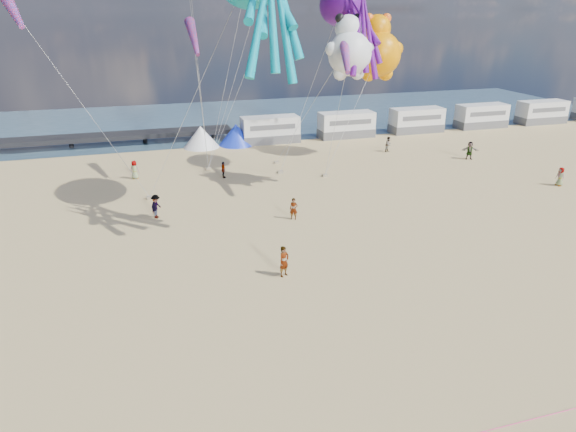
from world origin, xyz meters
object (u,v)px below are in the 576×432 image
at_px(windsock_left, 11,7).
at_px(tent_blue, 236,134).
at_px(standing_person, 284,261).
at_px(windsock_mid, 345,51).
at_px(beachgoer_4, 470,150).
at_px(sandbag_c, 325,175).
at_px(motorhome_0, 270,130).
at_px(beachgoer_6, 135,170).
at_px(kite_panda, 350,54).
at_px(beachgoer_0, 560,177).
at_px(beachgoer_2, 156,206).
at_px(beachgoer_1, 388,144).
at_px(beachgoer_5, 294,209).
at_px(motorhome_1, 346,125).
at_px(sandbag_b, 280,172).
at_px(windsock_right, 193,38).
at_px(sandbag_e, 208,168).
at_px(sandbag_d, 277,162).
at_px(sandbag_a, 150,198).
at_px(motorhome_2, 417,120).
at_px(tent_white, 201,137).
at_px(kite_octopus_purple, 341,5).
at_px(kite_teddy_orange, 378,54).
at_px(motorhome_3, 481,116).
at_px(beachgoer_3, 223,170).
at_px(motorhome_4, 542,112).

bearing_deg(windsock_left, tent_blue, 18.69).
height_order(standing_person, windsock_mid, windsock_mid).
height_order(windsock_left, windsock_mid, windsock_left).
xyz_separation_m(beachgoer_4, sandbag_c, (-16.35, -1.35, -0.82)).
distance_m(motorhome_0, beachgoer_6, 18.28).
distance_m(standing_person, kite_panda, 19.22).
distance_m(beachgoer_0, beachgoer_2, 34.44).
bearing_deg(beachgoer_1, beachgoer_5, -165.64).
xyz_separation_m(motorhome_1, beachgoer_2, (-23.53, -20.17, -0.60)).
xyz_separation_m(beachgoer_2, sandbag_b, (11.85, 8.15, -0.79)).
relative_size(windsock_left, windsock_right, 1.46).
bearing_deg(sandbag_e, sandbag_d, 0.79).
bearing_deg(sandbag_b, sandbag_a, -162.85).
relative_size(motorhome_2, windsock_left, 0.90).
distance_m(beachgoer_5, windsock_right, 16.73).
height_order(tent_white, beachgoer_0, tent_white).
bearing_deg(kite_octopus_purple, windsock_right, 168.61).
xyz_separation_m(motorhome_0, kite_octopus_purple, (2.89, -13.28, 13.21)).
bearing_deg(kite_teddy_orange, tent_white, 134.63).
distance_m(motorhome_0, kite_teddy_orange, 15.48).
distance_m(tent_blue, windsock_left, 26.45).
xyz_separation_m(motorhome_1, kite_panda, (-7.71, -18.11, 9.70)).
bearing_deg(motorhome_1, sandbag_c, -119.31).
relative_size(motorhome_3, kite_panda, 1.13).
relative_size(beachgoer_2, beachgoer_6, 1.06).
bearing_deg(standing_person, beachgoer_3, 61.91).
xyz_separation_m(tent_blue, beachgoer_1, (15.20, -7.82, -0.38)).
distance_m(motorhome_0, sandbag_d, 8.95).
bearing_deg(motorhome_0, beachgoer_5, -100.58).
xyz_separation_m(windsock_mid, windsock_right, (-10.28, 7.39, 0.75)).
bearing_deg(tent_blue, motorhome_4, 0.00).
relative_size(tent_blue, standing_person, 2.15).
relative_size(motorhome_1, beachgoer_3, 4.33).
bearing_deg(beachgoer_0, beachgoer_1, -153.66).
height_order(tent_blue, beachgoer_1, tent_blue).
distance_m(beachgoer_5, kite_panda, 13.15).
height_order(standing_person, windsock_left, windsock_left).
height_order(sandbag_a, kite_octopus_purple, kite_octopus_purple).
bearing_deg(beachgoer_1, beachgoer_0, -88.77).
bearing_deg(sandbag_d, windsock_mid, -77.93).
height_order(motorhome_0, sandbag_b, motorhome_0).
relative_size(windsock_left, windsock_mid, 1.22).
height_order(beachgoer_0, kite_panda, kite_panda).
distance_m(motorhome_1, kite_teddy_orange, 12.96).
bearing_deg(beachgoer_3, beachgoer_4, -94.41).
bearing_deg(motorhome_0, beachgoer_0, -47.96).
xyz_separation_m(standing_person, beachgoer_0, (27.79, 8.91, -0.10)).
distance_m(sandbag_e, kite_panda, 17.78).
xyz_separation_m(sandbag_b, kite_octopus_purple, (5.07, -1.27, 14.60)).
bearing_deg(tent_blue, kite_teddy_orange, -36.89).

